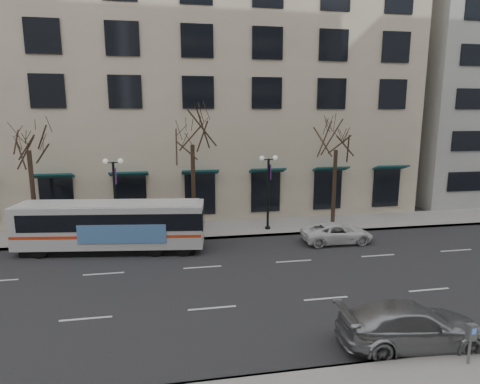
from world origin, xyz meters
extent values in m
plane|color=black|center=(0.00, 0.00, 0.00)|extent=(160.00, 160.00, 0.00)
cube|color=gray|center=(5.00, 9.00, 0.07)|extent=(80.00, 4.00, 0.15)
cube|color=#B8A78C|center=(-2.00, 21.00, 12.00)|extent=(40.00, 20.00, 24.00)
cylinder|color=black|center=(-10.00, 8.80, 2.87)|extent=(0.28, 0.28, 5.74)
cylinder|color=black|center=(0.00, 8.80, 2.97)|extent=(0.28, 0.28, 5.95)
cylinder|color=black|center=(10.00, 8.80, 2.73)|extent=(0.28, 0.28, 5.46)
cylinder|color=black|center=(-5.00, 8.20, 2.50)|extent=(0.16, 0.16, 5.00)
cylinder|color=black|center=(-5.00, 8.20, 0.15)|extent=(0.36, 0.36, 0.30)
cube|color=black|center=(-5.00, 8.20, 4.95)|extent=(0.90, 0.06, 0.06)
sphere|color=silver|center=(-5.45, 8.20, 5.05)|extent=(0.32, 0.32, 0.32)
sphere|color=silver|center=(-4.55, 8.20, 5.05)|extent=(0.32, 0.32, 0.32)
cube|color=#5E217D|center=(-4.88, 8.20, 4.10)|extent=(0.04, 0.45, 1.00)
cylinder|color=black|center=(5.00, 8.20, 2.50)|extent=(0.16, 0.16, 5.00)
cylinder|color=black|center=(5.00, 8.20, 0.15)|extent=(0.36, 0.36, 0.30)
cube|color=black|center=(5.00, 8.20, 4.95)|extent=(0.90, 0.06, 0.06)
sphere|color=silver|center=(4.55, 8.20, 5.05)|extent=(0.32, 0.32, 0.32)
sphere|color=silver|center=(5.45, 8.20, 5.05)|extent=(0.32, 0.32, 0.32)
cube|color=#5E217D|center=(5.12, 8.20, 4.10)|extent=(0.04, 0.45, 1.00)
cube|color=silver|center=(-5.00, 5.80, 1.63)|extent=(10.91, 3.73, 2.45)
cube|color=black|center=(-5.00, 5.80, 0.25)|extent=(10.02, 3.34, 0.40)
cube|color=black|center=(-4.73, 5.76, 2.00)|extent=(10.49, 3.71, 0.98)
cube|color=red|center=(-5.00, 5.80, 1.20)|extent=(10.80, 3.74, 0.16)
cube|color=#5082C4|center=(-4.28, 4.51, 1.38)|extent=(4.86, 0.71, 1.07)
cube|color=silver|center=(-5.00, 5.80, 2.88)|extent=(10.35, 3.43, 0.07)
cylinder|color=black|center=(-8.85, 5.29, 0.45)|extent=(0.92, 0.37, 0.89)
cylinder|color=black|center=(-8.57, 7.32, 0.45)|extent=(0.92, 0.37, 0.89)
cylinder|color=black|center=(-2.49, 4.43, 0.45)|extent=(0.92, 0.37, 0.89)
cylinder|color=black|center=(-2.21, 6.46, 0.45)|extent=(0.92, 0.37, 0.89)
cylinder|color=black|center=(-0.90, 4.21, 0.45)|extent=(0.92, 0.37, 0.89)
cylinder|color=black|center=(-0.62, 6.24, 0.45)|extent=(0.92, 0.37, 0.89)
imported|color=#94979B|center=(6.52, -6.20, 0.74)|extent=(5.24, 2.44, 1.48)
imported|color=white|center=(8.66, 4.98, 0.61)|extent=(4.43, 2.07, 1.22)
cylinder|color=slate|center=(7.56, -7.70, 0.62)|extent=(0.08, 0.08, 0.94)
cube|color=slate|center=(7.56, -7.70, 1.24)|extent=(0.30, 0.20, 0.52)
cube|color=blue|center=(7.56, -7.79, 1.32)|extent=(0.15, 0.03, 0.19)
camera|label=1|loc=(-1.57, -17.68, 7.93)|focal=30.00mm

